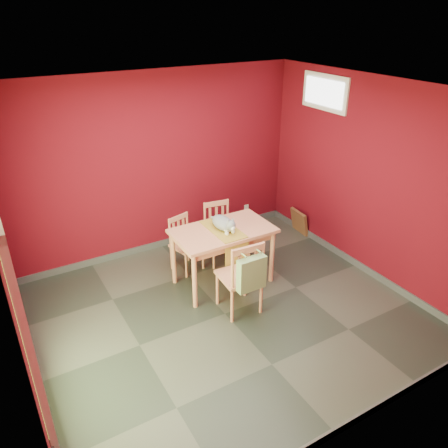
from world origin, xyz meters
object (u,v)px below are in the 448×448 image
chair_near (241,276)px  picture_frame (299,222)px  chair_far_right (220,232)px  tote_bag (251,274)px  cat (223,221)px  chair_far_left (185,243)px  dining_table (223,236)px

chair_near → picture_frame: bearing=33.1°
chair_far_right → chair_near: 1.28m
tote_bag → picture_frame: size_ratio=1.20×
chair_far_right → tote_bag: bearing=-105.6°
cat → picture_frame: bearing=11.1°
chair_far_left → chair_near: chair_near is taller
chair_far_right → tote_bag: tote_bag is taller
dining_table → chair_far_left: 0.72m
chair_far_right → cat: 0.75m
tote_bag → picture_frame: (1.99, 1.52, -0.48)m
dining_table → chair_near: (-0.13, -0.66, -0.20)m
dining_table → chair_far_right: (0.27, 0.55, -0.26)m
chair_near → tote_bag: 0.29m
chair_far_left → chair_far_right: (0.56, -0.04, 0.05)m
chair_far_right → picture_frame: (1.58, 0.08, -0.26)m
chair_far_left → chair_far_right: 0.56m
cat → chair_far_left: bearing=111.0°
dining_table → chair_near: size_ratio=1.30×
dining_table → tote_bag: (-0.14, -0.90, -0.04)m
dining_table → chair_near: chair_near is taller
chair_far_left → picture_frame: (2.14, 0.04, -0.21)m
tote_bag → cat: cat is taller
chair_far_right → picture_frame: size_ratio=2.22×
chair_far_right → picture_frame: 1.61m
chair_near → cat: 0.82m
chair_near → picture_frame: size_ratio=2.48×
tote_bag → chair_far_right: bearing=74.4°
chair_near → chair_far_right: bearing=72.0°
dining_table → cat: bearing=65.8°
dining_table → tote_bag: tote_bag is taller
cat → picture_frame: cat is taller
chair_far_right → chair_near: bearing=-108.0°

